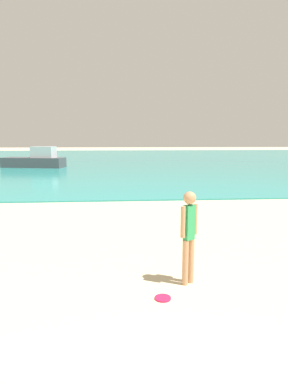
{
  "coord_description": "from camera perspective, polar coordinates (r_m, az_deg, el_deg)",
  "views": [
    {
      "loc": [
        -0.46,
        -0.7,
        2.56
      ],
      "look_at": [
        0.22,
        8.15,
        1.07
      ],
      "focal_mm": 29.58,
      "sensor_mm": 36.0,
      "label": 1
    }
  ],
  "objects": [
    {
      "name": "water",
      "position": [
        42.97,
        -3.77,
        6.12
      ],
      "size": [
        160.0,
        60.0,
        0.06
      ],
      "primitive_type": "cube",
      "color": "teal",
      "rests_on": "ground"
    },
    {
      "name": "person_standing",
      "position": [
        5.62,
        8.09,
        -7.2
      ],
      "size": [
        0.33,
        0.25,
        1.67
      ],
      "rotation": [
        0.0,
        0.0,
        3.74
      ],
      "color": "tan",
      "rests_on": "ground"
    },
    {
      "name": "frisbee",
      "position": [
        5.41,
        3.41,
        -18.56
      ],
      "size": [
        0.26,
        0.26,
        0.03
      ],
      "primitive_type": "cylinder",
      "color": "#E51E4C",
      "rests_on": "ground"
    },
    {
      "name": "boat_near",
      "position": [
        30.04,
        -18.92,
        5.46
      ],
      "size": [
        5.71,
        2.89,
        1.86
      ],
      "rotation": [
        0.0,
        0.0,
        2.92
      ],
      "color": "#4C4C51",
      "rests_on": "water"
    }
  ]
}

